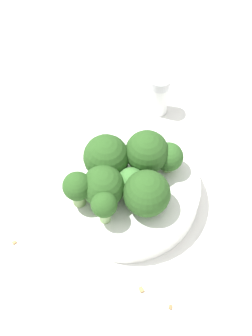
{
  "coord_description": "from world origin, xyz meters",
  "views": [
    {
      "loc": [
        -0.28,
        -0.19,
        0.55
      ],
      "look_at": [
        0.0,
        0.0,
        0.07
      ],
      "focal_mm": 50.0,
      "sensor_mm": 36.0,
      "label": 1
    }
  ],
  "objects": [
    {
      "name": "broccoli_floret_1",
      "position": [
        -0.0,
        0.03,
        0.07
      ],
      "size": [
        0.06,
        0.06,
        0.06
      ],
      "color": "#8EB770",
      "rests_on": "bowl"
    },
    {
      "name": "almond_crumb_1",
      "position": [
        -0.1,
        -0.09,
        0.0
      ],
      "size": [
        0.01,
        0.01,
        0.01
      ],
      "primitive_type": "cube",
      "rotation": [
        0.0,
        0.0,
        4.18
      ],
      "color": "#AD7F4C",
      "rests_on": "ground_plane"
    },
    {
      "name": "broccoli_floret_7",
      "position": [
        0.05,
        -0.03,
        0.06
      ],
      "size": [
        0.04,
        0.04,
        0.05
      ],
      "color": "#8EB770",
      "rests_on": "bowl"
    },
    {
      "name": "broccoli_floret_2",
      "position": [
        -0.04,
        0.01,
        0.07
      ],
      "size": [
        0.05,
        0.05,
        0.06
      ],
      "color": "#7A9E5B",
      "rests_on": "bowl"
    },
    {
      "name": "broccoli_floret_5",
      "position": [
        0.03,
        -0.01,
        0.07
      ],
      "size": [
        0.06,
        0.06,
        0.07
      ],
      "color": "#8EB770",
      "rests_on": "bowl"
    },
    {
      "name": "almond_crumb_2",
      "position": [
        -0.1,
        -0.13,
        0.0
      ],
      "size": [
        0.01,
        0.01,
        0.01
      ],
      "primitive_type": "cube",
      "rotation": [
        0.0,
        0.0,
        0.32
      ],
      "color": "olive",
      "rests_on": "ground_plane"
    },
    {
      "name": "broccoli_floret_6",
      "position": [
        -0.06,
        0.03,
        0.07
      ],
      "size": [
        0.04,
        0.04,
        0.06
      ],
      "color": "#7A9E5B",
      "rests_on": "bowl"
    },
    {
      "name": "broccoli_floret_4",
      "position": [
        -0.06,
        -0.01,
        0.07
      ],
      "size": [
        0.03,
        0.03,
        0.05
      ],
      "color": "#8EB770",
      "rests_on": "bowl"
    },
    {
      "name": "almond_crumb_0",
      "position": [
        -0.14,
        0.08,
        0.0
      ],
      "size": [
        0.01,
        0.01,
        0.01
      ],
      "primitive_type": "cube",
      "rotation": [
        0.0,
        0.0,
        2.81
      ],
      "color": "#AD7F4C",
      "rests_on": "ground_plane"
    },
    {
      "name": "bowl",
      "position": [
        0.0,
        0.0,
        0.02
      ],
      "size": [
        0.2,
        0.2,
        0.04
      ],
      "primitive_type": "cylinder",
      "color": "white",
      "rests_on": "ground_plane"
    },
    {
      "name": "broccoli_floret_0",
      "position": [
        -0.01,
        -0.01,
        0.06
      ],
      "size": [
        0.04,
        0.04,
        0.04
      ],
      "color": "#7A9E5B",
      "rests_on": "bowl"
    },
    {
      "name": "broccoli_floret_3",
      "position": [
        -0.02,
        -0.04,
        0.07
      ],
      "size": [
        0.06,
        0.06,
        0.06
      ],
      "color": "#84AD66",
      "rests_on": "bowl"
    },
    {
      "name": "ground_plane",
      "position": [
        0.0,
        0.0,
        0.0
      ],
      "size": [
        3.0,
        3.0,
        0.0
      ],
      "primitive_type": "plane",
      "color": "white"
    },
    {
      "name": "pepper_shaker",
      "position": [
        0.16,
        0.05,
        0.03
      ],
      "size": [
        0.03,
        0.03,
        0.07
      ],
      "color": "silver",
      "rests_on": "ground_plane"
    }
  ]
}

